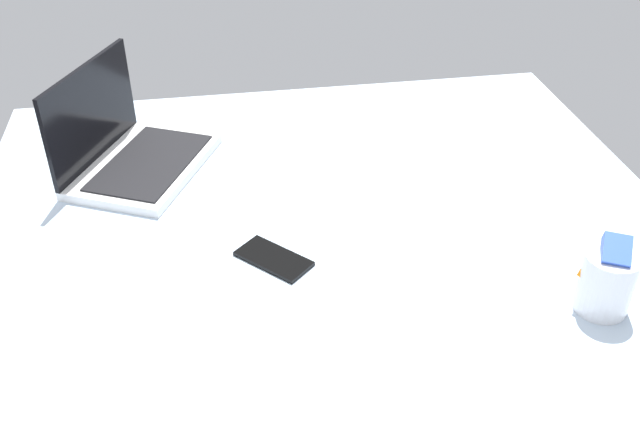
% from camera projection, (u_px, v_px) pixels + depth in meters
% --- Properties ---
extents(bed_mattress, '(1.80, 1.40, 0.18)m').
position_uv_depth(bed_mattress, '(352.00, 355.00, 1.25)').
color(bed_mattress, silver).
rests_on(bed_mattress, ground).
extents(laptop, '(0.40, 0.35, 0.23)m').
position_uv_depth(laptop, '(130.00, 150.00, 1.57)').
color(laptop, silver).
rests_on(laptop, bed_mattress).
extents(snack_cup, '(0.10, 0.10, 0.14)m').
position_uv_depth(snack_cup, '(606.00, 279.00, 1.18)').
color(snack_cup, silver).
rests_on(snack_cup, bed_mattress).
extents(cell_phone, '(0.15, 0.15, 0.01)m').
position_uv_depth(cell_phone, '(274.00, 259.00, 1.32)').
color(cell_phone, black).
rests_on(cell_phone, bed_mattress).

